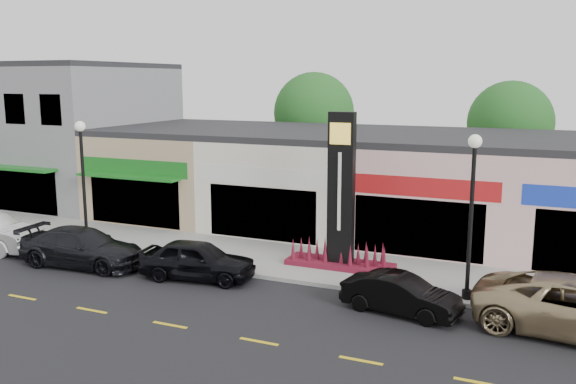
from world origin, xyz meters
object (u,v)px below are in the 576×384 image
Objects in this scene: car_dark_sedan at (83,247)px; lamp_east_near at (472,201)px; car_black_conv at (401,295)px; lamp_west_near at (83,172)px; car_black_sedan at (197,260)px; pylon_sign at (341,213)px.

lamp_east_near is at bearing -87.09° from car_dark_sedan.
car_black_conv is at bearing -135.57° from lamp_east_near.
car_dark_sedan is (1.40, -1.82, -2.72)m from lamp_west_near.
car_black_sedan is (5.07, 0.41, -0.01)m from car_dark_sedan.
lamp_east_near is 14.97m from car_dark_sedan.
lamp_west_near reaches higher than car_black_conv.
car_dark_sedan is at bearing 99.75° from car_black_conv.
lamp_east_near reaches higher than car_dark_sedan.
car_black_conv is (12.80, 0.05, -0.13)m from car_dark_sedan.
lamp_east_near reaches higher than car_black_conv.
pylon_sign reaches higher than car_dark_sedan.
pylon_sign reaches higher than car_black_sedan.
lamp_east_near is 1.45× the size of car_black_conv.
lamp_east_near is 0.91× the size of pylon_sign.
car_dark_sedan is at bearing 86.56° from car_black_sedan.
pylon_sign reaches higher than lamp_west_near.
pylon_sign is 1.38× the size of car_black_sedan.
car_dark_sedan is (-9.60, -3.52, -1.52)m from pylon_sign.
pylon_sign is at bearing -74.08° from car_dark_sedan.
lamp_west_near is at bearing 69.64° from car_black_sedan.
pylon_sign reaches higher than lamp_east_near.
car_black_sedan is 7.74m from car_black_conv.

